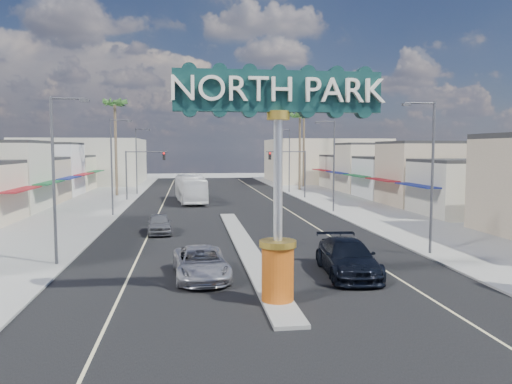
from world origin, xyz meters
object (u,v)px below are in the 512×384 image
object	(u,v)px
palm_left_far	(115,108)
city_bus	(190,189)
streetlight_r_far	(288,157)
streetlight_r_near	(430,170)
palm_right_mid	(300,120)
palm_right_far	(304,111)
traffic_signal_left	(142,165)
streetlight_l_near	(57,172)
car_parked_left	(159,224)
suv_right	(347,257)
streetlight_l_mid	(113,162)
traffic_signal_right	(291,165)
streetlight_r_mid	(332,161)
streetlight_l_far	(138,158)
suv_left	(201,263)
gateway_sign	(278,158)

from	to	relation	value
palm_left_far	city_bus	world-z (taller)	palm_left_far
streetlight_r_far	streetlight_r_near	bearing A→B (deg)	-90.00
palm_right_mid	city_bus	size ratio (longest dim) A/B	1.06
streetlight_r_near	palm_right_far	size ratio (longest dim) A/B	0.64
traffic_signal_left	streetlight_l_near	world-z (taller)	streetlight_l_near
palm_right_mid	car_parked_left	size ratio (longest dim) A/B	2.79
suv_right	car_parked_left	xyz separation A→B (m)	(-10.03, 13.56, -0.14)
traffic_signal_left	car_parked_left	xyz separation A→B (m)	(3.44, -24.27, -3.54)
streetlight_l_mid	streetlight_r_far	bearing A→B (deg)	46.52
palm_right_far	streetlight_l_near	bearing A→B (deg)	-116.06
traffic_signal_right	streetlight_l_near	xyz separation A→B (m)	(-19.62, -33.99, 0.79)
streetlight_l_near	streetlight_r_mid	size ratio (longest dim) A/B	1.00
traffic_signal_left	traffic_signal_right	xyz separation A→B (m)	(18.37, 0.00, 0.00)
palm_left_far	suv_right	world-z (taller)	palm_left_far
car_parked_left	suv_right	bearing A→B (deg)	-58.28
streetlight_l_near	traffic_signal_left	bearing A→B (deg)	87.90
traffic_signal_left	streetlight_l_far	xyz separation A→B (m)	(-1.25, 8.01, 0.79)
traffic_signal_left	palm_right_far	xyz separation A→B (m)	(24.18, 18.01, 8.11)
streetlight_r_mid	suv_right	xyz separation A→B (m)	(-6.15, -23.83, -4.19)
palm_left_far	car_parked_left	distance (m)	32.94
palm_right_far	suv_left	world-z (taller)	palm_right_far
streetlight_l_mid	palm_right_far	bearing A→B (deg)	51.52
suv_left	streetlight_l_near	bearing A→B (deg)	150.35
streetlight_l_near	city_bus	xyz separation A→B (m)	(7.06, 31.32, -3.48)
streetlight_l_mid	streetlight_r_mid	size ratio (longest dim) A/B	1.00
city_bus	suv_left	bearing A→B (deg)	-95.13
palm_right_far	suv_right	size ratio (longest dim) A/B	2.34
traffic_signal_right	palm_left_far	distance (m)	24.09
streetlight_r_mid	palm_left_far	bearing A→B (deg)	139.52
streetlight_r_near	gateway_sign	bearing A→B (deg)	-142.45
palm_left_far	palm_right_mid	distance (m)	26.70
streetlight_l_far	traffic_signal_right	bearing A→B (deg)	-22.20
streetlight_l_mid	streetlight_r_near	xyz separation A→B (m)	(20.87, -20.00, 0.00)
streetlight_l_mid	streetlight_r_near	distance (m)	28.90
streetlight_l_near	palm_left_far	distance (m)	40.59
gateway_sign	streetlight_r_mid	size ratio (longest dim) A/B	1.02
streetlight_r_far	suv_left	world-z (taller)	streetlight_r_far
palm_right_far	car_parked_left	bearing A→B (deg)	-116.14
palm_right_mid	streetlight_r_far	bearing A→B (deg)	-122.69
car_parked_left	streetlight_r_near	bearing A→B (deg)	-35.78
streetlight_l_far	suv_left	size ratio (longest dim) A/B	1.66
streetlight_l_mid	car_parked_left	world-z (taller)	streetlight_l_mid
gateway_sign	streetlight_r_near	world-z (taller)	gateway_sign
city_bus	streetlight_l_mid	bearing A→B (deg)	-127.72
traffic_signal_left	city_bus	world-z (taller)	traffic_signal_left
traffic_signal_left	city_bus	distance (m)	6.94
streetlight_r_far	palm_right_far	bearing A→B (deg)	65.45
streetlight_l_near	streetlight_l_far	distance (m)	42.00
streetlight_l_far	city_bus	size ratio (longest dim) A/B	0.79
streetlight_l_far	suv_left	distance (m)	46.36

